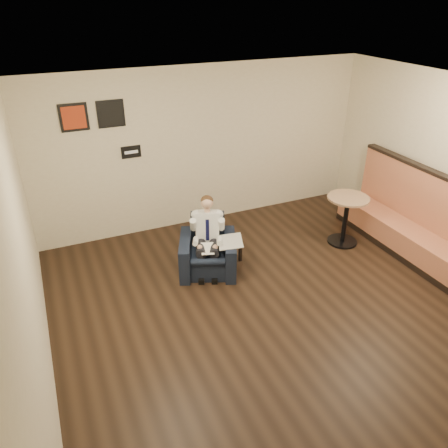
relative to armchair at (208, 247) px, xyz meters
name	(u,v)px	position (x,y,z in m)	size (l,w,h in m)	color
ground	(289,312)	(0.61, -1.39, -0.40)	(6.00, 6.00, 0.00)	black
wall_back	(205,147)	(0.61, 1.61, 1.00)	(6.00, 0.02, 2.80)	#EEE2C2
wall_left	(28,280)	(-2.39, -1.39, 1.00)	(0.02, 6.00, 2.80)	#EEE2C2
ceiling	(307,102)	(0.61, -1.39, 2.40)	(6.00, 6.00, 0.02)	white
seating_sign	(131,152)	(-0.69, 1.60, 1.10)	(0.32, 0.02, 0.20)	black
art_print_left	(74,117)	(-1.49, 1.60, 1.75)	(0.42, 0.03, 0.42)	#B63516
art_print_right	(111,114)	(-0.94, 1.60, 1.75)	(0.42, 0.03, 0.42)	black
armchair	(208,247)	(0.00, 0.00, 0.00)	(0.84, 0.84, 0.81)	black
seated_man	(207,242)	(-0.04, -0.10, 0.15)	(0.53, 0.79, 1.11)	silver
lap_papers	(208,249)	(-0.07, -0.18, 0.09)	(0.18, 0.26, 0.01)	white
newspaper	(230,241)	(0.28, -0.21, 0.15)	(0.35, 0.44, 0.01)	silver
side_table	(223,247)	(0.35, 0.23, -0.21)	(0.47, 0.47, 0.38)	black
green_folder	(222,237)	(0.33, 0.21, -0.02)	(0.38, 0.27, 0.01)	green
coffee_mug	(229,230)	(0.51, 0.33, 0.02)	(0.07, 0.07, 0.08)	white
smartphone	(222,232)	(0.40, 0.37, -0.02)	(0.12, 0.06, 0.01)	black
banquette	(407,211)	(3.20, -0.70, 0.27)	(0.63, 2.65, 1.36)	#B46645
cafe_table	(345,220)	(2.42, -0.16, 0.02)	(0.69, 0.69, 0.85)	#9D7455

